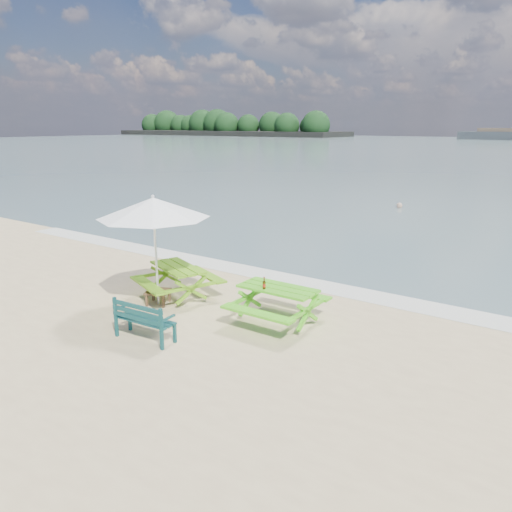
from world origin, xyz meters
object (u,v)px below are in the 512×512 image
Objects in this scene: side_table at (158,297)px; patio_umbrella at (153,208)px; park_bench at (145,328)px; swimmer at (398,218)px; beer_bottle at (264,285)px; picnic_table_left at (178,282)px; picnic_table_right at (278,306)px.

patio_umbrella reaches higher than side_table.
swimmer is at bearing 94.85° from park_bench.
beer_bottle is (2.65, 0.40, -1.37)m from patio_umbrella.
picnic_table_left is 2.42m from park_bench.
beer_bottle is at bearing 8.64° from side_table.
side_table is 2.04m from patio_umbrella.
park_bench is at bearing -126.41° from picnic_table_right.
swimmer is at bearing 100.41° from beer_bottle.
side_table is (-0.05, -0.60, -0.20)m from picnic_table_left.
side_table is at bearing -171.36° from beer_bottle.
patio_umbrella is 16.63m from swimmer.
patio_umbrella reaches higher than park_bench.
picnic_table_right reaches higher than swimmer.
picnic_table_right is 3.43m from patio_umbrella.
patio_umbrella is (-1.22, 1.51, 1.98)m from park_bench.
patio_umbrella is at bearing -167.01° from picnic_table_right.
picnic_table_left is 0.64m from side_table.
patio_umbrella reaches higher than swimmer.
picnic_table_right is 1.13× the size of swimmer.
picnic_table_left is 15.83m from swimmer.
picnic_table_left is 0.68× the size of patio_umbrella.
picnic_table_right is at bearing 53.59° from park_bench.
picnic_table_right is 2.89m from side_table.
patio_umbrella is at bearing 129.08° from park_bench.
picnic_table_right is 0.56m from beer_bottle.
picnic_table_left reaches higher than swimmer.
picnic_table_right is 2.68m from park_bench.
side_table is 0.20× the size of patio_umbrella.
side_table reaches higher than swimmer.
beer_bottle is 16.32m from swimmer.
park_bench is 0.80× the size of swimmer.
picnic_table_right is at bearing 12.99° from side_table.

